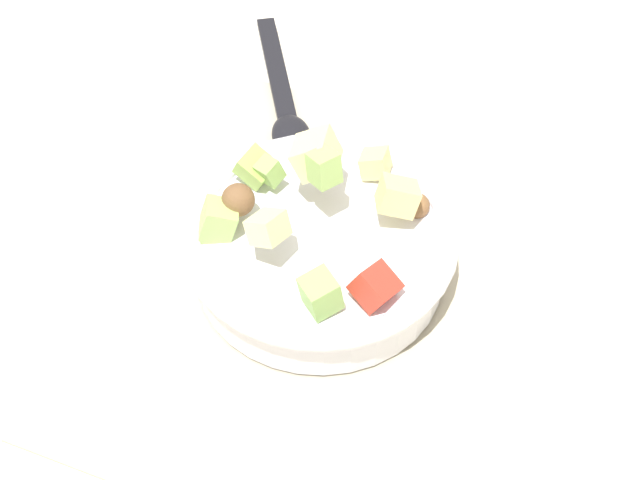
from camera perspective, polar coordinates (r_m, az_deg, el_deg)
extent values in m
plane|color=silver|center=(0.71, 0.68, -3.02)|extent=(2.40, 2.40, 0.00)
cube|color=#BCB299|center=(0.71, 0.68, -2.87)|extent=(0.42, 0.34, 0.01)
cylinder|color=white|center=(0.70, 0.00, -0.73)|extent=(0.20, 0.20, 0.05)
torus|color=white|center=(0.68, 0.00, 0.50)|extent=(0.22, 0.22, 0.02)
cube|color=#A3CC6B|center=(0.68, -6.63, 1.17)|extent=(0.04, 0.04, 0.04)
cube|color=#E5D684|center=(0.67, 5.05, 2.84)|extent=(0.04, 0.04, 0.04)
cube|color=beige|center=(0.68, -0.26, 5.58)|extent=(0.04, 0.04, 0.04)
cube|color=beige|center=(0.64, -3.39, 0.81)|extent=(0.03, 0.03, 0.03)
sphere|color=brown|center=(0.68, -5.15, 2.88)|extent=(0.04, 0.04, 0.03)
cube|color=#9EC656|center=(0.71, -4.17, 4.72)|extent=(0.03, 0.04, 0.03)
cube|color=#93C160|center=(0.62, 0.04, -3.47)|extent=(0.04, 0.04, 0.03)
cube|color=#BC3828|center=(0.63, 3.61, -3.02)|extent=(0.04, 0.04, 0.04)
cube|color=#E5D684|center=(0.72, 3.60, 4.98)|extent=(0.03, 0.03, 0.03)
cube|color=#93C160|center=(0.70, -3.28, 4.48)|extent=(0.02, 0.02, 0.03)
cube|color=#A3CC6B|center=(0.66, 0.26, 4.69)|extent=(0.03, 0.03, 0.03)
sphere|color=brown|center=(0.70, 6.28, 2.21)|extent=(0.03, 0.03, 0.03)
ellipsoid|color=black|center=(0.81, -1.86, 6.75)|extent=(0.07, 0.06, 0.01)
cube|color=black|center=(0.89, -2.84, 10.91)|extent=(0.15, 0.10, 0.01)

